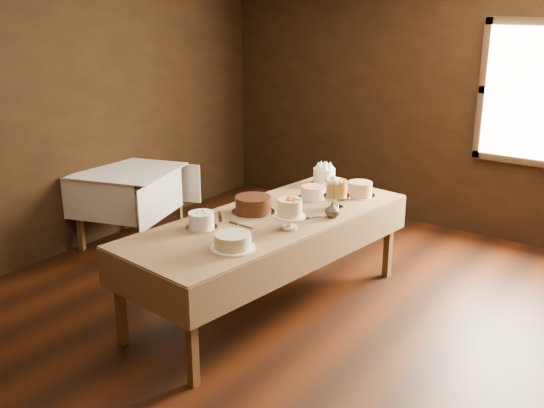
{
  "coord_description": "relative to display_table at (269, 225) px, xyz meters",
  "views": [
    {
      "loc": [
        2.8,
        -3.68,
        2.54
      ],
      "look_at": [
        0.0,
        0.2,
        0.95
      ],
      "focal_mm": 41.82,
      "sensor_mm": 36.0,
      "label": 1
    }
  ],
  "objects": [
    {
      "name": "floor",
      "position": [
        0.07,
        -0.26,
        -0.74
      ],
      "size": [
        5.0,
        6.0,
        0.01
      ],
      "primitive_type": "cube",
      "color": "black",
      "rests_on": "ground"
    },
    {
      "name": "wall_back",
      "position": [
        0.07,
        2.74,
        0.66
      ],
      "size": [
        5.0,
        0.02,
        2.8
      ],
      "primitive_type": "cube",
      "color": "black",
      "rests_on": "ground"
    },
    {
      "name": "wall_left",
      "position": [
        -2.43,
        -0.26,
        0.66
      ],
      "size": [
        0.02,
        6.0,
        2.8
      ],
      "primitive_type": "cube",
      "color": "black",
      "rests_on": "ground"
    },
    {
      "name": "window",
      "position": [
        1.37,
        2.68,
        0.86
      ],
      "size": [
        1.1,
        0.05,
        1.3
      ],
      "primitive_type": "cube",
      "color": "#FFEABF",
      "rests_on": "wall_back"
    },
    {
      "name": "display_table",
      "position": [
        0.0,
        0.0,
        0.0
      ],
      "size": [
        1.3,
        2.68,
        0.8
      ],
      "rotation": [
        0.0,
        0.0,
        -0.12
      ],
      "color": "#4E351C",
      "rests_on": "ground"
    },
    {
      "name": "side_table",
      "position": [
        -2.08,
        0.36,
        -0.04
      ],
      "size": [
        1.18,
        1.18,
        0.8
      ],
      "rotation": [
        0.0,
        0.0,
        0.31
      ],
      "color": "#4E351C",
      "rests_on": "ground"
    },
    {
      "name": "cake_meringue",
      "position": [
        -0.14,
        1.1,
        0.14
      ],
      "size": [
        0.25,
        0.25,
        0.16
      ],
      "color": "silver",
      "rests_on": "display_table"
    },
    {
      "name": "cake_speckled",
      "position": [
        0.32,
        0.96,
        0.12
      ],
      "size": [
        0.31,
        0.31,
        0.13
      ],
      "color": "silver",
      "rests_on": "display_table"
    },
    {
      "name": "cake_lattice",
      "position": [
        0.02,
        0.65,
        0.11
      ],
      "size": [
        0.31,
        0.31,
        0.1
      ],
      "color": "silver",
      "rests_on": "display_table"
    },
    {
      "name": "cake_caramel",
      "position": [
        0.33,
        0.53,
        0.17
      ],
      "size": [
        0.23,
        0.23,
        0.26
      ],
      "color": "silver",
      "rests_on": "display_table"
    },
    {
      "name": "cake_chocolate",
      "position": [
        -0.18,
        0.03,
        0.13
      ],
      "size": [
        0.42,
        0.42,
        0.14
      ],
      "color": "silver",
      "rests_on": "display_table"
    },
    {
      "name": "cake_flowers",
      "position": [
        0.28,
        -0.11,
        0.17
      ],
      "size": [
        0.26,
        0.26,
        0.25
      ],
      "color": "white",
      "rests_on": "display_table"
    },
    {
      "name": "cake_swirl",
      "position": [
        -0.28,
        -0.5,
        0.12
      ],
      "size": [
        0.25,
        0.25,
        0.13
      ],
      "color": "silver",
      "rests_on": "display_table"
    },
    {
      "name": "cake_cream",
      "position": [
        0.18,
        -0.68,
        0.11
      ],
      "size": [
        0.33,
        0.33,
        0.11
      ],
      "color": "white",
      "rests_on": "display_table"
    },
    {
      "name": "cake_server_a",
      "position": [
        -0.02,
        -0.28,
        0.06
      ],
      "size": [
        0.24,
        0.03,
        0.01
      ],
      "primitive_type": "cube",
      "rotation": [
        0.0,
        0.0,
        -0.03
      ],
      "color": "silver",
      "rests_on": "display_table"
    },
    {
      "name": "cake_server_c",
      "position": [
        -0.0,
        0.37,
        0.06
      ],
      "size": [
        0.1,
        0.24,
        0.01
      ],
      "primitive_type": "cube",
      "rotation": [
        0.0,
        0.0,
        1.25
      ],
      "color": "silver",
      "rests_on": "display_table"
    },
    {
      "name": "cake_server_d",
      "position": [
        0.32,
        0.24,
        0.06
      ],
      "size": [
        0.15,
        0.22,
        0.01
      ],
      "primitive_type": "cube",
      "rotation": [
        0.0,
        0.0,
        1.01
      ],
      "color": "silver",
      "rests_on": "display_table"
    },
    {
      "name": "cake_server_e",
      "position": [
        -0.3,
        -0.26,
        0.06
      ],
      "size": [
        0.18,
        0.19,
        0.01
      ],
      "primitive_type": "cube",
      "rotation": [
        0.0,
        0.0,
        -0.83
      ],
      "color": "silver",
      "rests_on": "display_table"
    },
    {
      "name": "flower_vase",
      "position": [
        0.41,
        0.32,
        0.12
      ],
      "size": [
        0.13,
        0.13,
        0.13
      ],
      "primitive_type": "imported",
      "rotation": [
        0.0,
        0.0,
        3.18
      ],
      "color": "#2D2823",
      "rests_on": "display_table"
    },
    {
      "name": "flower_bouquet",
      "position": [
        0.41,
        0.32,
        0.31
      ],
      "size": [
        0.14,
        0.14,
        0.2
      ],
      "primitive_type": null,
      "color": "white",
      "rests_on": "flower_vase"
    }
  ]
}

